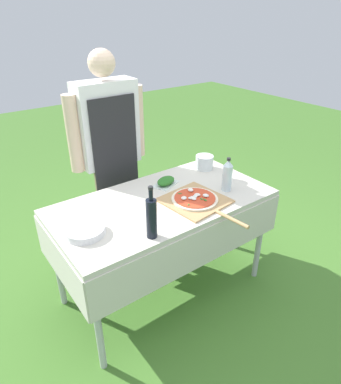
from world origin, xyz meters
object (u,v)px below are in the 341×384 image
Objects in this scene: herb_container at (166,181)px; mixing_tub at (204,162)px; person_cook at (109,145)px; oil_bottle at (151,217)px; plate_stack at (85,231)px; water_bottle at (227,175)px; prep_table at (163,211)px; pizza_on_peel at (196,200)px.

herb_container is 1.56× the size of mixing_tub.
oil_bottle is (-0.24, -0.95, -0.08)m from person_cook.
person_cook reaches higher than oil_bottle.
person_cook is 0.90m from plate_stack.
water_bottle is (0.48, -0.80, -0.09)m from person_cook.
oil_bottle is at bearing -168.19° from water_bottle.
mixing_tub is at bearing 13.47° from plate_stack.
herb_container is at bearing 111.54° from person_cook.
oil_bottle is at bearing -133.67° from prep_table.
person_cook is 2.62× the size of pizza_on_peel.
mixing_tub is (0.41, 0.05, 0.03)m from herb_container.
oil_bottle reaches higher than mixing_tub.
water_bottle is at bearing -5.56° from pizza_on_peel.
person_cook reaches higher than plate_stack.
oil_bottle is 0.65m from herb_container.
mixing_tub is at bearing 72.21° from water_bottle.
oil_bottle is 0.74m from water_bottle.
mixing_tub is at bearing 6.67° from herb_container.
pizza_on_peel is 0.74m from plate_stack.
person_cook reaches higher than prep_table.
plate_stack is at bearing 166.19° from pizza_on_peel.
herb_container reaches higher than prep_table.
pizza_on_peel is 2.93× the size of herb_container.
prep_table is 4.71× the size of oil_bottle.
person_cook is at bearing 144.48° from mixing_tub.
plate_stack is (-1.14, -0.27, -0.03)m from mixing_tub.
plate_stack is at bearing -166.53° from mixing_tub.
person_cook is 0.94m from water_bottle.
person_cook is 0.75m from mixing_tub.
prep_table is 0.46m from oil_bottle.
pizza_on_peel is 2.03× the size of oil_bottle.
plate_stack is (-0.29, 0.25, -0.11)m from oil_bottle.
prep_table is 0.25m from herb_container.
plate_stack is at bearing 139.58° from oil_bottle.
herb_container is at bearing 85.93° from pizza_on_peel.
person_cook is at bearing 121.27° from water_bottle.
plate_stack is (-0.73, -0.22, -0.01)m from herb_container.
herb_container is 0.76m from plate_stack.
prep_table is at bearing 130.70° from pizza_on_peel.
person_cook is 0.54m from herb_container.
water_bottle is 1.03m from plate_stack.
pizza_on_peel is at bearing -137.06° from mixing_tub.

